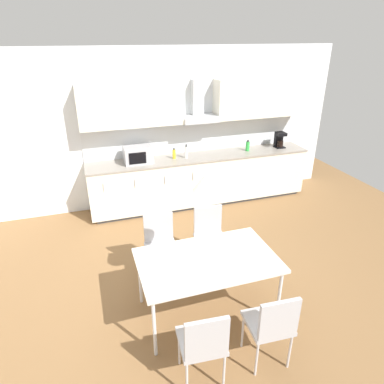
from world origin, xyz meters
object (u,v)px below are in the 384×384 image
Objects in this scene: chair_near_right at (272,323)px; pendant_lamp at (209,180)px; chair_far_right at (209,232)px; chair_near_left at (204,341)px; microwave at (138,155)px; dining_table at (207,262)px; bottle_white at (186,152)px; chair_far_left at (160,240)px; coffee_maker at (279,140)px; bottle_green at (248,146)px; bottle_yellow at (174,154)px.

pendant_lamp reaches higher than chair_near_right.
chair_near_left is at bearing -112.40° from chair_far_right.
microwave is 2.79m from dining_table.
pendant_lamp is (-0.35, -0.84, 1.14)m from chair_far_right.
pendant_lamp is (-0.33, 0.84, 1.14)m from chair_near_right.
microwave is 0.86m from bottle_white.
dining_table is 0.97m from pendant_lamp.
chair_far_left is (-0.94, -1.89, -0.50)m from bottle_white.
coffee_maker is 4.27m from chair_near_right.
pendant_lamp is at bearing 111.67° from chair_near_right.
bottle_green reaches higher than chair_near_left.
bottle_yellow is at bearing 69.32° from chair_far_left.
bottle_green reaches higher than chair_far_right.
coffee_maker is at bearing 58.70° from chair_near_right.
chair_near_left is (-2.88, -3.62, -0.54)m from coffee_maker.
chair_near_left reaches higher than dining_table.
bottle_white reaches higher than bottle_green.
chair_near_left is at bearing -90.36° from chair_far_left.
microwave is 1.99m from chair_far_left.
coffee_maker is at bearing 47.69° from dining_table.
chair_far_right is at bearing 89.55° from chair_near_right.
bottle_green is 0.66× the size of pendant_lamp.
bottle_yellow is 0.23× the size of chair_far_right.
bottle_white is at bearing -178.39° from bottle_green.
bottle_yellow is 2.87m from pendant_lamp.
chair_near_left is at bearing -112.37° from pendant_lamp.
microwave is 0.55× the size of chair_near_left.
bottle_white is (0.86, -0.02, -0.03)m from microwave.
dining_table is 1.72× the size of chair_far_left.
dining_table is 1.72× the size of chair_far_right.
coffee_maker is 1.19× the size of bottle_white.
chair_near_right is at bearing -68.33° from dining_table.
pendant_lamp is (0.33, -0.84, 1.14)m from chair_far_left.
bottle_yellow is 3.63m from chair_near_right.
chair_near_right is at bearing -90.45° from chair_far_right.
microwave reaches higher than chair_far_left.
bottle_green is 4.24m from chair_near_left.
chair_near_left is 1.45m from pendant_lamp.
dining_table is at bearing 67.63° from chair_near_left.
microwave is 1.50× the size of pendant_lamp.
bottle_yellow is at bearing 89.04° from chair_near_right.
bottle_green reaches higher than chair_near_right.
coffee_maker is 2.97m from chair_far_right.
chair_far_left is (-2.17, -1.93, -0.48)m from bottle_green.
chair_near_left is at bearing -101.57° from bottle_yellow.
chair_near_left is 1.00× the size of chair_far_right.
pendant_lamp is at bearing -132.31° from coffee_maker.
dining_table is at bearing -112.44° from chair_far_right.
chair_near_right is at bearing -112.71° from bottle_green.
bottle_green is (1.45, 0.00, 0.01)m from bottle_yellow.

